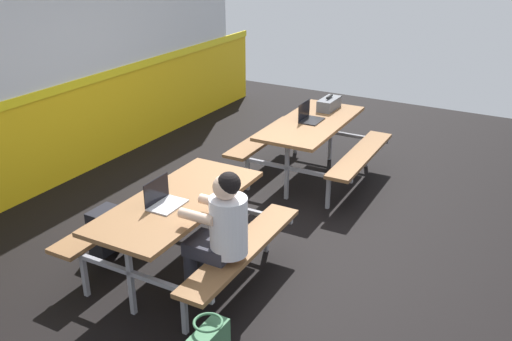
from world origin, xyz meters
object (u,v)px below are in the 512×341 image
Objects in this scene: toolbox_grey at (329,104)px; picnic_table_right at (311,134)px; picnic_table_left at (179,216)px; laptop_dark at (309,117)px; laptop_silver at (164,200)px; backpack_dark at (105,230)px; student_nearer at (220,228)px.

picnic_table_right is at bearing -178.81° from toolbox_grey.
picnic_table_left is 2.49m from laptop_dark.
toolbox_grey is at bearing -2.71° from laptop_dark.
laptop_silver reaches higher than backpack_dark.
laptop_silver reaches higher than picnic_table_left.
picnic_table_left is at bearing -12.98° from laptop_silver.
student_nearer is 2.72m from laptop_dark.
backpack_dark is (-3.09, 0.99, -0.60)m from toolbox_grey.
student_nearer reaches higher than backpack_dark.
backpack_dark is at bearing 84.27° from student_nearer.
picnic_table_right is 1.43× the size of student_nearer.
laptop_dark is at bearing 177.29° from toolbox_grey.
picnic_table_left is 4.32× the size of toolbox_grey.
laptop_silver is at bearing 167.02° from picnic_table_left.
picnic_table_right is (2.48, -0.14, 0.00)m from picnic_table_left.
laptop_silver reaches higher than toolbox_grey.
picnic_table_right is 5.32× the size of laptop_dark.
laptop_silver is 2.63m from laptop_dark.
picnic_table_left is 3.92× the size of backpack_dark.
picnic_table_left is 0.26m from laptop_silver.
picnic_table_right is 0.60m from toolbox_grey.
backpack_dark is (-2.54, 0.96, -0.57)m from laptop_dark.
toolbox_grey is 0.91× the size of backpack_dark.
toolbox_grey is at bearing -2.87° from laptop_silver.
picnic_table_left is 5.32× the size of laptop_dark.
picnic_table_left and picnic_table_right have the same top height.
picnic_table_left reaches higher than backpack_dark.
laptop_dark is 0.81× the size of toolbox_grey.
laptop_dark reaches higher than backpack_dark.
student_nearer reaches higher than laptop_silver.
picnic_table_left is at bearing 177.64° from toolbox_grey.
picnic_table_left is at bearing 70.18° from student_nearer.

